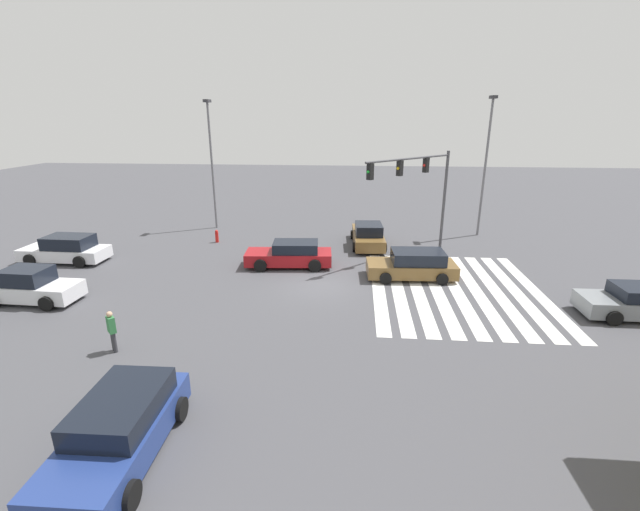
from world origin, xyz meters
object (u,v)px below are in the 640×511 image
object	(u,v)px
car_5	(640,303)
fire_hydrant	(217,236)
pedestrian	(112,330)
car_0	(413,265)
car_2	(368,235)
car_4	(31,287)
traffic_signal_mast	(420,180)
street_light_pole_b	(211,155)
car_6	(291,255)
car_3	(119,429)
street_light_pole_a	(486,156)
car_1	(66,250)

from	to	relation	value
car_5	fire_hydrant	bearing A→B (deg)	155.77
pedestrian	fire_hydrant	distance (m)	14.13
car_0	car_2	distance (m)	6.15
car_0	car_4	size ratio (longest dim) A/B	1.09
traffic_signal_mast	car_5	size ratio (longest dim) A/B	1.27
fire_hydrant	street_light_pole_b	bearing A→B (deg)	18.12
car_5	car_6	distance (m)	16.54
car_2	pedestrian	distance (m)	17.06
traffic_signal_mast	car_3	bearing A→B (deg)	16.08
car_6	street_light_pole_a	xyz separation A→B (m)	(7.78, -12.39, 4.85)
traffic_signal_mast	car_1	bearing A→B (deg)	-36.74
car_4	fire_hydrant	world-z (taller)	car_4
car_1	street_light_pole_a	size ratio (longest dim) A/B	0.52
car_2	car_5	size ratio (longest dim) A/B	1.01
car_6	street_light_pole_a	size ratio (longest dim) A/B	0.52
car_2	street_light_pole_b	xyz separation A→B (m)	(3.83, 11.44, 4.76)
car_0	car_1	bearing A→B (deg)	-5.66
car_3	fire_hydrant	distance (m)	19.17
car_4	street_light_pole_b	bearing A→B (deg)	75.69
car_0	car_1	size ratio (longest dim) A/B	0.96
car_4	car_2	bearing A→B (deg)	35.44
traffic_signal_mast	car_6	bearing A→B (deg)	-24.81
car_5	street_light_pole_b	xyz separation A→B (m)	(13.46, 22.69, 4.81)
traffic_signal_mast	pedestrian	distance (m)	17.91
street_light_pole_a	car_5	bearing A→B (deg)	-165.62
fire_hydrant	car_2	bearing A→B (deg)	-89.54
car_4	street_light_pole_b	distance (m)	15.44
street_light_pole_a	street_light_pole_b	world-z (taller)	street_light_pole_a
fire_hydrant	traffic_signal_mast	bearing A→B (deg)	-97.35
car_6	car_1	bearing A→B (deg)	-3.20
car_0	car_6	xyz separation A→B (m)	(1.27, 6.69, -0.02)
traffic_signal_mast	fire_hydrant	size ratio (longest dim) A/B	7.14
car_1	car_6	size ratio (longest dim) A/B	0.99
car_2	fire_hydrant	size ratio (longest dim) A/B	5.71
car_1	fire_hydrant	distance (m)	8.84
pedestrian	fire_hydrant	size ratio (longest dim) A/B	1.84
car_1	car_4	bearing A→B (deg)	111.61
car_3	car_5	world-z (taller)	car_3
car_2	fire_hydrant	bearing A→B (deg)	87.22
car_4	car_6	world-z (taller)	car_4
car_5	pedestrian	xyz separation A→B (m)	(-4.56, 20.72, 0.24)
traffic_signal_mast	car_0	distance (m)	5.60
traffic_signal_mast	pedestrian	xyz separation A→B (m)	(-12.42, 12.34, -3.73)
car_3	car_0	bearing A→B (deg)	145.13
car_1	pedestrian	world-z (taller)	pedestrian
car_5	street_light_pole_a	distance (m)	14.23
car_3	street_light_pole_a	bearing A→B (deg)	145.78
car_2	street_light_pole_a	xyz separation A→B (m)	(3.32, -7.93, 4.85)
car_0	street_light_pole_a	distance (m)	11.74
traffic_signal_mast	car_4	distance (m)	20.69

